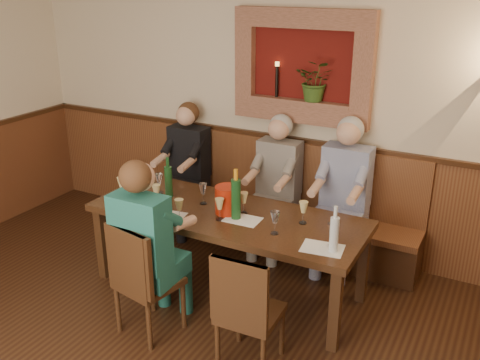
% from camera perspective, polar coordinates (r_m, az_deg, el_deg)
% --- Properties ---
extents(room_shell, '(6.04, 6.04, 2.82)m').
position_cam_1_polar(room_shell, '(2.84, -20.28, 3.94)').
color(room_shell, beige).
rests_on(room_shell, ground).
extents(wainscoting, '(6.02, 6.02, 1.15)m').
position_cam_1_polar(wainscoting, '(3.43, -17.44, -17.29)').
color(wainscoting, '#5B2E1A').
rests_on(wainscoting, ground).
extents(wall_niche, '(1.36, 0.30, 1.06)m').
position_cam_1_polar(wall_niche, '(5.14, 7.01, 11.36)').
color(wall_niche, '#59110C').
rests_on(wall_niche, ground).
extents(dining_table, '(2.40, 0.90, 0.75)m').
position_cam_1_polar(dining_table, '(4.63, -1.39, -4.32)').
color(dining_table, black).
rests_on(dining_table, ground).
extents(bench, '(3.00, 0.45, 1.11)m').
position_cam_1_polar(bench, '(5.54, 3.44, -3.86)').
color(bench, '#381E0F').
rests_on(bench, ground).
extents(chair_near_left, '(0.49, 0.49, 0.96)m').
position_cam_1_polar(chair_near_left, '(4.35, -9.75, -12.52)').
color(chair_near_left, black).
rests_on(chair_near_left, ground).
extents(chair_near_right, '(0.43, 0.43, 0.93)m').
position_cam_1_polar(chair_near_right, '(3.98, 1.00, -15.89)').
color(chair_near_right, black).
rests_on(chair_near_right, ground).
extents(person_bench_left, '(0.42, 0.51, 1.42)m').
position_cam_1_polar(person_bench_left, '(5.80, -5.83, 0.02)').
color(person_bench_left, black).
rests_on(person_bench_left, ground).
extents(person_bench_mid, '(0.42, 0.51, 1.42)m').
position_cam_1_polar(person_bench_mid, '(5.32, 3.73, -1.93)').
color(person_bench_mid, '#615D59').
rests_on(person_bench_mid, ground).
extents(person_bench_right, '(0.44, 0.54, 1.48)m').
position_cam_1_polar(person_bench_right, '(5.09, 10.75, -3.02)').
color(person_bench_right, navy).
rests_on(person_bench_right, ground).
extents(person_chair_front, '(0.43, 0.53, 1.45)m').
position_cam_1_polar(person_chair_front, '(4.21, -9.52, -8.52)').
color(person_chair_front, '#174951').
rests_on(person_chair_front, ground).
extents(spittoon_bucket, '(0.22, 0.22, 0.24)m').
position_cam_1_polar(spittoon_bucket, '(4.55, -1.36, -2.12)').
color(spittoon_bucket, '#B8220B').
rests_on(spittoon_bucket, dining_table).
extents(wine_bottle_green_a, '(0.08, 0.08, 0.44)m').
position_cam_1_polar(wine_bottle_green_a, '(4.42, -0.44, -1.95)').
color(wine_bottle_green_a, '#19471E').
rests_on(wine_bottle_green_a, dining_table).
extents(wine_bottle_green_b, '(0.07, 0.07, 0.38)m').
position_cam_1_polar(wine_bottle_green_b, '(4.90, -7.64, -0.10)').
color(wine_bottle_green_b, '#19471E').
rests_on(wine_bottle_green_b, dining_table).
extents(water_bottle, '(0.08, 0.08, 0.36)m').
position_cam_1_polar(water_bottle, '(3.97, 10.01, -5.64)').
color(water_bottle, silver).
rests_on(water_bottle, dining_table).
extents(tasting_sheet_a, '(0.32, 0.25, 0.00)m').
position_cam_1_polar(tasting_sheet_a, '(4.97, -10.41, -1.88)').
color(tasting_sheet_a, white).
rests_on(tasting_sheet_a, dining_table).
extents(tasting_sheet_b, '(0.31, 0.22, 0.00)m').
position_cam_1_polar(tasting_sheet_b, '(4.46, 0.27, -4.24)').
color(tasting_sheet_b, white).
rests_on(tasting_sheet_b, dining_table).
extents(tasting_sheet_c, '(0.34, 0.26, 0.00)m').
position_cam_1_polar(tasting_sheet_c, '(4.07, 8.78, -7.21)').
color(tasting_sheet_c, white).
rests_on(tasting_sheet_c, dining_table).
extents(tasting_sheet_d, '(0.28, 0.22, 0.00)m').
position_cam_1_polar(tasting_sheet_d, '(4.58, -7.48, -3.74)').
color(tasting_sheet_d, white).
rests_on(tasting_sheet_d, dining_table).
extents(wine_glass_0, '(0.08, 0.08, 0.19)m').
position_cam_1_polar(wine_glass_0, '(4.44, -6.48, -3.21)').
color(wine_glass_0, '#DAC882').
rests_on(wine_glass_0, dining_table).
extents(wine_glass_1, '(0.08, 0.08, 0.19)m').
position_cam_1_polar(wine_glass_1, '(4.40, 6.77, -3.46)').
color(wine_glass_1, '#DAC882').
rests_on(wine_glass_1, dining_table).
extents(wine_glass_2, '(0.08, 0.08, 0.19)m').
position_cam_1_polar(wine_glass_2, '(5.02, -8.61, -0.37)').
color(wine_glass_2, white).
rests_on(wine_glass_2, dining_table).
extents(wine_glass_3, '(0.08, 0.08, 0.19)m').
position_cam_1_polar(wine_glass_3, '(4.54, 0.39, -2.46)').
color(wine_glass_3, '#DAC882').
rests_on(wine_glass_3, dining_table).
extents(wine_glass_4, '(0.08, 0.08, 0.19)m').
position_cam_1_polar(wine_glass_4, '(4.06, 9.77, -5.84)').
color(wine_glass_4, white).
rests_on(wine_glass_4, dining_table).
extents(wine_glass_5, '(0.08, 0.08, 0.19)m').
position_cam_1_polar(wine_glass_5, '(4.76, -8.89, -1.59)').
color(wine_glass_5, '#DAC882').
rests_on(wine_glass_5, dining_table).
extents(wine_glass_6, '(0.08, 0.08, 0.19)m').
position_cam_1_polar(wine_glass_6, '(4.20, 3.74, -4.56)').
color(wine_glass_6, white).
rests_on(wine_glass_6, dining_table).
extents(wine_glass_7, '(0.08, 0.08, 0.19)m').
position_cam_1_polar(wine_glass_7, '(4.99, -12.52, -0.76)').
color(wine_glass_7, '#DAC882').
rests_on(wine_glass_7, dining_table).
extents(wine_glass_8, '(0.08, 0.08, 0.19)m').
position_cam_1_polar(wine_glass_8, '(4.43, -2.18, -3.13)').
color(wine_glass_8, '#DAC882').
rests_on(wine_glass_8, dining_table).
extents(wine_glass_9, '(0.08, 0.08, 0.19)m').
position_cam_1_polar(wine_glass_9, '(4.74, -3.95, -1.47)').
color(wine_glass_9, white).
rests_on(wine_glass_9, dining_table).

